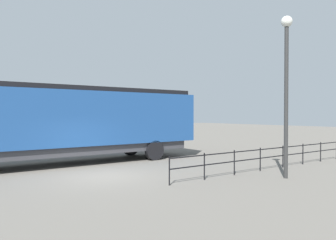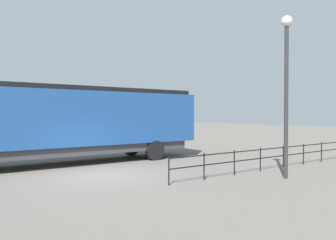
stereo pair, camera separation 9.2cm
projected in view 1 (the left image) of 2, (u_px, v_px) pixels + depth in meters
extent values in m
plane|color=#666059|center=(104.00, 176.00, 13.53)|extent=(120.00, 120.00, 0.00)
cube|color=navy|center=(59.00, 118.00, 16.47)|extent=(3.01, 15.18, 2.72)
cube|color=black|center=(164.00, 124.00, 20.25)|extent=(2.89, 2.29, 1.90)
cube|color=black|center=(59.00, 89.00, 16.44)|extent=(2.71, 14.57, 0.24)
cube|color=#38383D|center=(59.00, 150.00, 16.50)|extent=(2.71, 13.97, 0.45)
cylinder|color=black|center=(130.00, 146.00, 20.45)|extent=(0.30, 1.10, 1.10)
cylinder|color=black|center=(154.00, 150.00, 18.25)|extent=(0.30, 1.10, 1.10)
cylinder|color=#2D2D2D|center=(286.00, 102.00, 13.05)|extent=(0.16, 0.16, 6.11)
sphere|color=silver|center=(287.00, 22.00, 12.99)|extent=(0.45, 0.45, 0.45)
cube|color=black|center=(272.00, 148.00, 15.23)|extent=(0.04, 11.84, 0.04)
cube|color=black|center=(272.00, 157.00, 15.24)|extent=(0.04, 11.84, 0.04)
cylinder|color=black|center=(169.00, 171.00, 11.77)|extent=(0.05, 0.05, 1.05)
cylinder|color=black|center=(204.00, 166.00, 12.76)|extent=(0.05, 0.05, 1.05)
cylinder|color=black|center=(234.00, 163.00, 13.75)|extent=(0.05, 0.05, 1.05)
cylinder|color=black|center=(260.00, 159.00, 14.74)|extent=(0.05, 0.05, 1.05)
cylinder|color=black|center=(283.00, 157.00, 15.73)|extent=(0.05, 0.05, 1.05)
cylinder|color=black|center=(303.00, 154.00, 16.72)|extent=(0.05, 0.05, 1.05)
cylinder|color=black|center=(321.00, 152.00, 17.72)|extent=(0.05, 0.05, 1.05)
cylinder|color=black|center=(336.00, 150.00, 18.71)|extent=(0.05, 0.05, 1.05)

